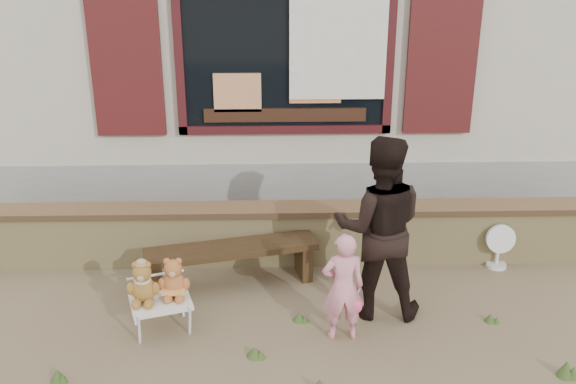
{
  "coord_description": "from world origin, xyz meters",
  "views": [
    {
      "loc": [
        -0.17,
        -5.71,
        3.6
      ],
      "look_at": [
        0.0,
        0.6,
        1.0
      ],
      "focal_mm": 42.0,
      "sensor_mm": 36.0,
      "label": 1
    }
  ],
  "objects_px": {
    "teddy_bear_left": "(143,281)",
    "teddy_bear_right": "(174,277)",
    "bench": "(232,257)",
    "child": "(343,287)",
    "folding_chair": "(160,301)",
    "adult": "(379,228)"
  },
  "relations": [
    {
      "from": "teddy_bear_left",
      "to": "teddy_bear_right",
      "type": "distance_m",
      "value": 0.28
    },
    {
      "from": "bench",
      "to": "child",
      "type": "height_order",
      "value": "child"
    },
    {
      "from": "bench",
      "to": "teddy_bear_right",
      "type": "xyz_separation_m",
      "value": [
        -0.48,
        -0.76,
        0.2
      ]
    },
    {
      "from": "teddy_bear_right",
      "to": "child",
      "type": "distance_m",
      "value": 1.55
    },
    {
      "from": "bench",
      "to": "folding_chair",
      "type": "relative_size",
      "value": 2.76
    },
    {
      "from": "folding_chair",
      "to": "adult",
      "type": "bearing_deg",
      "value": -9.47
    },
    {
      "from": "bench",
      "to": "teddy_bear_left",
      "type": "xyz_separation_m",
      "value": [
        -0.75,
        -0.84,
        0.21
      ]
    },
    {
      "from": "folding_chair",
      "to": "adult",
      "type": "relative_size",
      "value": 0.37
    },
    {
      "from": "bench",
      "to": "teddy_bear_left",
      "type": "distance_m",
      "value": 1.15
    },
    {
      "from": "teddy_bear_right",
      "to": "adult",
      "type": "distance_m",
      "value": 1.96
    },
    {
      "from": "folding_chair",
      "to": "child",
      "type": "distance_m",
      "value": 1.69
    },
    {
      "from": "bench",
      "to": "teddy_bear_left",
      "type": "bearing_deg",
      "value": -144.83
    },
    {
      "from": "folding_chair",
      "to": "adult",
      "type": "distance_m",
      "value": 2.14
    },
    {
      "from": "bench",
      "to": "child",
      "type": "xyz_separation_m",
      "value": [
        1.05,
        -0.98,
        0.19
      ]
    },
    {
      "from": "adult",
      "to": "teddy_bear_right",
      "type": "bearing_deg",
      "value": 12.62
    },
    {
      "from": "folding_chair",
      "to": "child",
      "type": "xyz_separation_m",
      "value": [
        1.67,
        -0.17,
        0.23
      ]
    },
    {
      "from": "bench",
      "to": "adult",
      "type": "height_order",
      "value": "adult"
    },
    {
      "from": "folding_chair",
      "to": "teddy_bear_right",
      "type": "relative_size",
      "value": 1.63
    },
    {
      "from": "folding_chair",
      "to": "teddy_bear_left",
      "type": "bearing_deg",
      "value": 180.0
    },
    {
      "from": "teddy_bear_right",
      "to": "child",
      "type": "xyz_separation_m",
      "value": [
        1.53,
        -0.22,
        -0.01
      ]
    },
    {
      "from": "bench",
      "to": "child",
      "type": "distance_m",
      "value": 1.45
    },
    {
      "from": "teddy_bear_left",
      "to": "folding_chair",
      "type": "bearing_deg",
      "value": -0.0
    }
  ]
}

